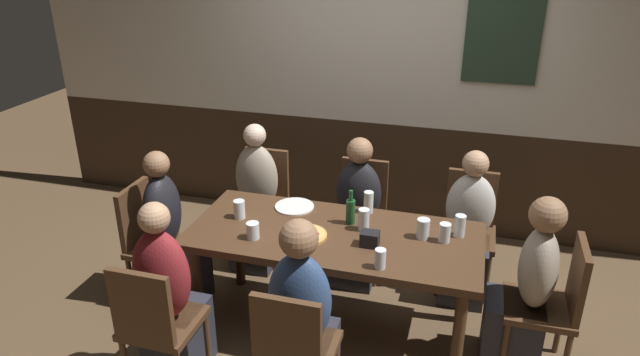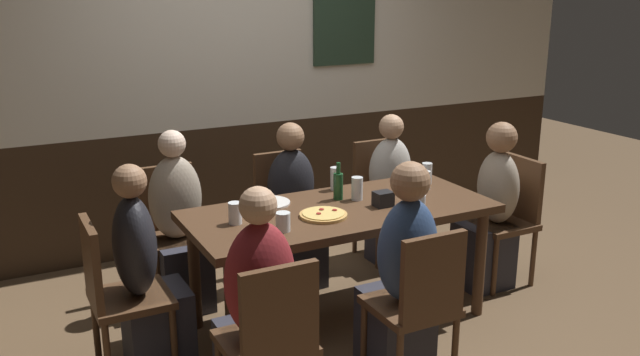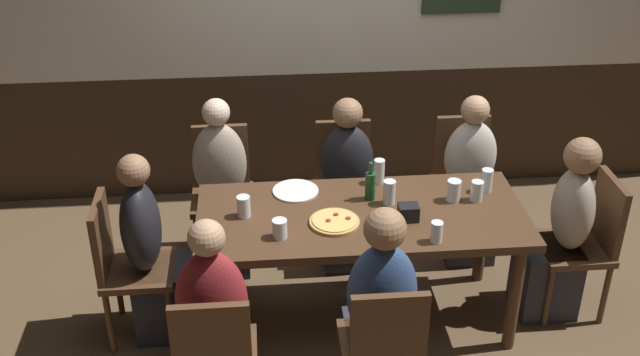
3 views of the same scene
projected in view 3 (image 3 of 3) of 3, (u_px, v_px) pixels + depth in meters
ground_plane at (359, 317)px, 4.63m from camera, size 12.00×12.00×0.00m
wall_back at (333, 24)px, 5.44m from camera, size 6.40×0.13×2.60m
dining_table at (361, 226)px, 4.31m from camera, size 1.83×0.81×0.74m
chair_head_east at (586, 238)px, 4.50m from camera, size 0.40×0.40×0.88m
chair_left_far at (222, 185)px, 5.04m from camera, size 0.40×0.40×0.88m
chair_head_west at (124, 261)px, 4.29m from camera, size 0.40×0.40×0.88m
chair_mid_far at (344, 180)px, 5.11m from camera, size 0.40×0.40×0.88m
chair_right_far at (463, 175)px, 5.17m from camera, size 0.40×0.40×0.88m
chair_left_near at (214, 356)px, 3.61m from camera, size 0.40×0.40×0.88m
chair_mid_near at (384, 346)px, 3.68m from camera, size 0.40×0.40×0.88m
person_head_east at (559, 241)px, 4.49m from camera, size 0.37×0.34×1.15m
person_left_far at (222, 199)px, 4.91m from camera, size 0.34×0.37×1.16m
person_head_west at (154, 262)px, 4.31m from camera, size 0.37×0.34×1.16m
person_mid_far at (347, 195)px, 4.98m from camera, size 0.34×0.37×1.13m
person_right_far at (469, 191)px, 5.04m from camera, size 0.34×0.37×1.12m
person_left_near at (215, 334)px, 3.76m from camera, size 0.34×0.37×1.17m
person_mid_near at (379, 323)px, 3.81m from camera, size 0.34×0.37×1.19m
pizza at (334, 222)px, 4.17m from camera, size 0.28×0.28×0.03m
highball_clear at (477, 192)px, 4.37m from camera, size 0.07×0.07×0.12m
pint_glass_pale at (437, 233)px, 4.00m from camera, size 0.06×0.06×0.12m
pint_glass_amber at (280, 230)px, 4.04m from camera, size 0.08×0.08×0.11m
tumbler_water at (454, 192)px, 4.37m from camera, size 0.08×0.08×0.13m
pint_glass_stout at (487, 181)px, 4.46m from camera, size 0.07×0.07×0.14m
tumbler_short at (379, 173)px, 4.55m from camera, size 0.07×0.07×0.15m
beer_glass_tall at (389, 193)px, 4.34m from camera, size 0.07×0.07×0.14m
beer_glass_half at (244, 207)px, 4.22m from camera, size 0.08×0.08×0.12m
beer_bottle_green at (370, 185)px, 4.37m from camera, size 0.06×0.06×0.23m
plate_white_large at (296, 191)px, 4.48m from camera, size 0.27×0.27×0.01m
condiment_caddy at (408, 212)px, 4.20m from camera, size 0.11×0.09×0.09m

